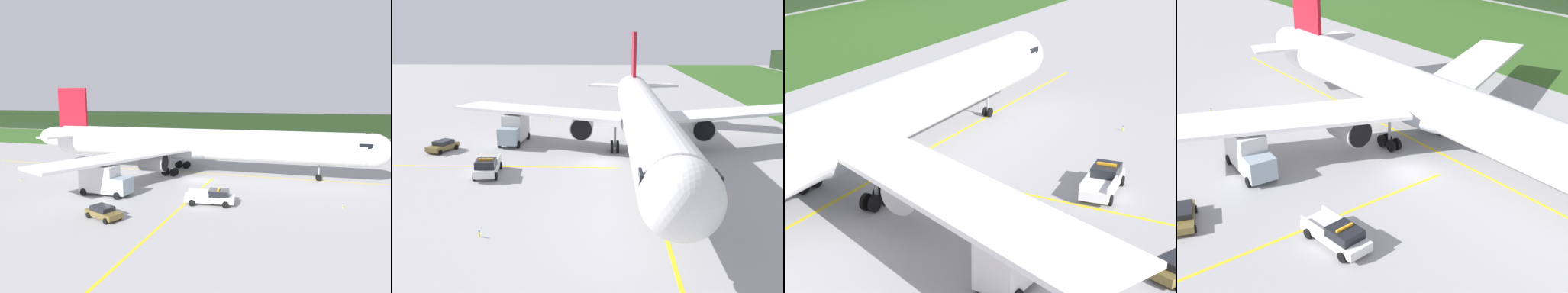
# 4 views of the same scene
# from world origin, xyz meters

# --- Properties ---
(ground) EXTENTS (320.00, 320.00, 0.00)m
(ground) POSITION_xyz_m (0.00, 0.00, 0.00)
(ground) COLOR #A0A0A0
(taxiway_centerline_main) EXTENTS (79.80, 0.76, 0.01)m
(taxiway_centerline_main) POSITION_xyz_m (-1.32, 4.89, 0.00)
(taxiway_centerline_main) COLOR yellow
(taxiway_centerline_main) RESTS_ON ground
(taxiway_centerline_spur) EXTENTS (0.52, 38.19, 0.01)m
(taxiway_centerline_spur) POSITION_xyz_m (2.00, -17.24, 0.00)
(taxiway_centerline_spur) COLOR yellow
(taxiway_centerline_spur) RESTS_ON ground
(airliner) EXTENTS (58.96, 49.01, 14.04)m
(airliner) POSITION_xyz_m (-2.11, 4.90, 4.69)
(airliner) COLOR white
(airliner) RESTS_ON ground
(ops_pickup_truck) EXTENTS (5.81, 2.75, 1.94)m
(ops_pickup_truck) POSITION_xyz_m (5.14, -11.24, 0.90)
(ops_pickup_truck) COLOR white
(ops_pickup_truck) RESTS_ON ground
(catering_truck) EXTENTS (6.81, 3.20, 3.94)m
(catering_truck) POSITION_xyz_m (-8.94, -11.11, 1.96)
(catering_truck) COLOR #93A7B2
(catering_truck) RESTS_ON ground
(taxiway_edge_light_east) EXTENTS (0.12, 0.12, 0.49)m
(taxiway_edge_light_east) POSITION_xyz_m (19.54, -8.31, 0.26)
(taxiway_edge_light_east) COLOR yellow
(taxiway_edge_light_east) RESTS_ON ground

